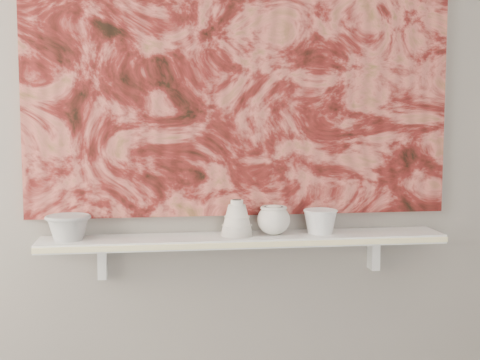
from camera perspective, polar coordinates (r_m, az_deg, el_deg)
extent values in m
plane|color=gray|center=(2.38, 0.05, 5.68)|extent=(3.60, 0.00, 3.60)
cube|color=silver|center=(2.32, 0.38, -5.12)|extent=(1.40, 0.18, 0.03)
cube|color=#F7E9A4|center=(2.23, 0.73, -5.56)|extent=(1.40, 0.01, 0.02)
cube|color=silver|center=(2.38, -11.67, -6.80)|extent=(0.03, 0.06, 0.12)
cube|color=silver|center=(2.52, 11.33, -6.12)|extent=(0.03, 0.06, 0.12)
cube|color=maroon|center=(2.37, 0.11, 10.28)|extent=(1.50, 0.02, 1.10)
cube|color=black|center=(2.46, 10.60, 2.83)|extent=(0.09, 0.00, 0.08)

